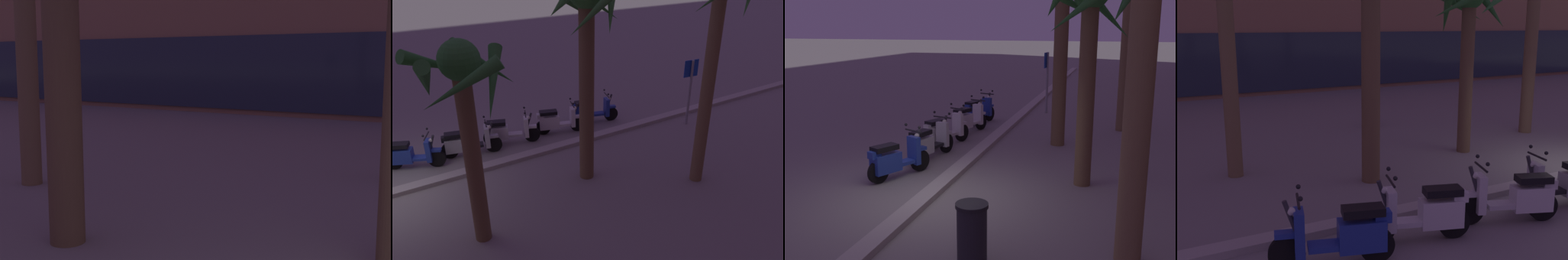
% 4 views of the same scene
% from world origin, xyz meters
% --- Properties ---
extents(ground_plane, '(200.00, 200.00, 0.00)m').
position_xyz_m(ground_plane, '(0.00, 0.00, 0.00)').
color(ground_plane, gray).
extents(curb_strip, '(60.00, 0.36, 0.12)m').
position_xyz_m(curb_strip, '(0.00, -0.04, 0.06)').
color(curb_strip, '#ADA89E').
rests_on(curb_strip, ground).
extents(scooter_blue_tail_end, '(1.76, 0.77, 1.17)m').
position_xyz_m(scooter_blue_tail_end, '(-7.24, -1.20, 0.46)').
color(scooter_blue_tail_end, black).
rests_on(scooter_blue_tail_end, ground).
extents(scooter_white_lead_nearest, '(1.69, 0.79, 1.17)m').
position_xyz_m(scooter_white_lead_nearest, '(-5.75, -1.08, 0.46)').
color(scooter_white_lead_nearest, black).
rests_on(scooter_white_lead_nearest, ground).
extents(scooter_white_mid_rear, '(1.77, 0.88, 1.17)m').
position_xyz_m(scooter_white_mid_rear, '(-3.97, -1.23, 0.45)').
color(scooter_white_mid_rear, black).
rests_on(scooter_white_mid_rear, ground).
extents(scooter_silver_mid_centre, '(1.83, 0.73, 1.17)m').
position_xyz_m(scooter_silver_mid_centre, '(-2.60, -1.12, 0.45)').
color(scooter_silver_mid_centre, black).
rests_on(scooter_silver_mid_centre, ground).
extents(scooter_blue_second_in_line, '(1.62, 0.90, 1.17)m').
position_xyz_m(scooter_blue_second_in_line, '(-0.96, -1.25, 0.45)').
color(scooter_blue_second_in_line, black).
rests_on(scooter_blue_second_in_line, ground).
extents(crossing_sign, '(0.60, 0.14, 2.40)m').
position_xyz_m(crossing_sign, '(-10.18, 0.76, 1.50)').
color(crossing_sign, '#939399').
rests_on(crossing_sign, ground).
extents(palm_tree_by_mall_entrance, '(1.98, 2.02, 5.51)m').
position_xyz_m(palm_tree_by_mall_entrance, '(-5.13, 1.89, 3.99)').
color(palm_tree_by_mall_entrance, brown).
rests_on(palm_tree_by_mall_entrance, ground).
extents(palm_tree_mid_walkway, '(2.17, 2.11, 4.52)m').
position_xyz_m(palm_tree_mid_walkway, '(-1.75, 2.87, 3.35)').
color(palm_tree_mid_walkway, brown).
rests_on(palm_tree_mid_walkway, ground).
extents(litter_bin, '(0.48, 0.48, 0.95)m').
position_xyz_m(litter_bin, '(2.32, 1.64, 0.48)').
color(litter_bin, '#232328').
rests_on(litter_bin, ground).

